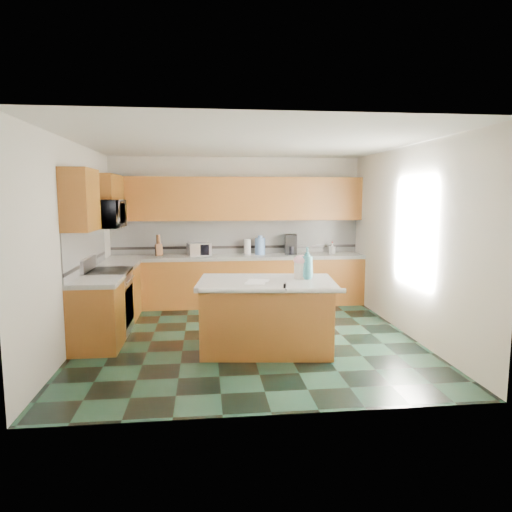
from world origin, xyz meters
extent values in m
plane|color=black|center=(0.00, 0.00, 0.00)|extent=(4.60, 4.60, 0.00)
plane|color=white|center=(0.00, 0.00, 2.70)|extent=(4.60, 4.60, 0.00)
cube|color=white|center=(0.00, 2.32, 1.35)|extent=(4.60, 0.04, 2.70)
cube|color=white|center=(0.00, -2.32, 1.35)|extent=(4.60, 0.04, 2.70)
cube|color=white|center=(-2.32, 0.00, 1.35)|extent=(0.04, 4.60, 2.70)
cube|color=white|center=(2.32, 0.00, 1.35)|extent=(0.04, 4.60, 2.70)
cube|color=#54300B|center=(0.00, 2.00, 0.43)|extent=(4.60, 0.60, 0.86)
cube|color=white|center=(0.00, 2.00, 0.89)|extent=(4.60, 0.64, 0.06)
cube|color=#54300B|center=(0.00, 2.13, 1.94)|extent=(4.60, 0.33, 0.78)
cube|color=silver|center=(0.00, 2.29, 1.24)|extent=(4.60, 0.02, 0.63)
cube|color=black|center=(0.00, 2.28, 1.04)|extent=(4.60, 0.01, 0.05)
cube|color=#54300B|center=(-2.00, 1.29, 0.43)|extent=(0.60, 0.82, 0.86)
cube|color=white|center=(-2.00, 1.29, 0.89)|extent=(0.64, 0.82, 0.06)
cube|color=#54300B|center=(-2.00, -0.24, 0.43)|extent=(0.60, 0.72, 0.86)
cube|color=white|center=(-2.00, -0.24, 0.89)|extent=(0.64, 0.72, 0.06)
cube|color=silver|center=(-2.29, 0.55, 1.24)|extent=(0.02, 2.30, 0.63)
cube|color=black|center=(-2.28, 0.55, 1.04)|extent=(0.01, 2.30, 0.05)
cube|color=#54300B|center=(-2.13, 1.42, 1.94)|extent=(0.33, 1.09, 0.78)
cube|color=#54300B|center=(-2.13, -0.24, 1.94)|extent=(0.33, 0.72, 0.78)
cube|color=#B7B7BC|center=(-2.00, 0.50, 0.44)|extent=(0.60, 0.76, 0.88)
cube|color=black|center=(-1.71, 0.50, 0.40)|extent=(0.02, 0.68, 0.55)
cube|color=black|center=(-2.00, 0.50, 0.90)|extent=(0.62, 0.78, 0.04)
cylinder|color=#B7B7BC|center=(-1.68, 0.50, 0.78)|extent=(0.02, 0.66, 0.02)
cube|color=#B7B7BC|center=(-2.26, 0.50, 1.02)|extent=(0.06, 0.76, 0.18)
imported|color=#B7B7BC|center=(-2.00, 0.50, 1.73)|extent=(0.50, 0.73, 0.41)
cube|color=#54300B|center=(0.18, -0.52, 0.43)|extent=(1.71, 1.10, 0.86)
cube|color=white|center=(0.18, -0.52, 0.89)|extent=(1.83, 1.21, 0.06)
cylinder|color=white|center=(0.18, -1.03, 0.89)|extent=(1.72, 0.25, 0.06)
cylinder|color=silver|center=(0.66, -0.42, 1.02)|extent=(0.21, 0.21, 0.21)
ellipsoid|color=#EDAAB9|center=(0.66, -0.42, 1.16)|extent=(0.22, 0.22, 0.14)
cylinder|color=tan|center=(0.66, -0.42, 1.21)|extent=(0.07, 0.02, 0.02)
sphere|color=tan|center=(0.63, -0.42, 1.21)|extent=(0.04, 0.04, 0.04)
sphere|color=tan|center=(0.70, -0.42, 1.21)|extent=(0.04, 0.04, 0.04)
imported|color=teal|center=(0.72, -0.48, 1.13)|extent=(0.19, 0.19, 0.41)
cube|color=white|center=(0.02, -0.71, 0.92)|extent=(0.28, 0.23, 0.00)
cube|color=white|center=(0.08, -0.53, 0.92)|extent=(0.31, 0.26, 0.00)
cube|color=black|center=(0.34, -1.01, 0.93)|extent=(0.05, 0.10, 0.08)
cylinder|color=black|center=(0.34, -1.07, 0.91)|extent=(0.01, 0.06, 0.01)
cube|color=#472814|center=(-1.41, 2.05, 1.03)|extent=(0.16, 0.19, 0.23)
cylinder|color=black|center=(-1.42, 2.08, 1.00)|extent=(0.12, 0.12, 0.15)
cylinder|color=#472814|center=(-1.42, 2.08, 1.19)|extent=(0.07, 0.07, 0.23)
cube|color=#B7B7BC|center=(-0.70, 2.05, 1.03)|extent=(0.45, 0.37, 0.23)
cube|color=black|center=(-0.70, 1.92, 1.03)|extent=(0.36, 0.01, 0.19)
cylinder|color=white|center=(0.19, 2.10, 1.06)|extent=(0.13, 0.13, 0.28)
cylinder|color=#B7B7BC|center=(0.19, 2.10, 0.93)|extent=(0.19, 0.19, 0.01)
cylinder|color=#5A81BE|center=(0.42, 2.06, 1.07)|extent=(0.19, 0.19, 0.31)
cylinder|color=#5A81BE|center=(0.42, 2.06, 1.25)|extent=(0.09, 0.09, 0.04)
cube|color=black|center=(0.99, 2.08, 1.10)|extent=(0.25, 0.26, 0.37)
cylinder|color=black|center=(0.99, 2.03, 1.00)|extent=(0.15, 0.15, 0.15)
imported|color=white|center=(1.77, 2.05, 1.02)|extent=(0.12, 0.12, 0.20)
cylinder|color=red|center=(1.77, 2.05, 1.13)|extent=(0.02, 0.02, 0.03)
cube|color=white|center=(2.29, -0.20, 1.50)|extent=(0.02, 1.40, 1.10)
camera|label=1|loc=(-0.58, -6.20, 1.98)|focal=32.00mm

